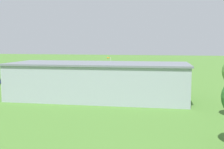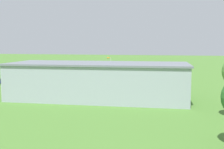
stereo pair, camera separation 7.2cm
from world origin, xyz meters
TOP-DOWN VIEW (x-y plane):
  - ground_plane at (0.00, 0.00)m, footprint 400.00×400.00m
  - hangar at (-5.73, 34.41)m, footprint 36.60×15.33m
  - biplane at (-1.50, 1.95)m, footprint 7.13×7.14m
  - car_red at (12.80, 21.26)m, footprint 2.24×4.69m
  - car_black at (20.28, 19.69)m, footprint 2.32×4.55m
  - person_near_hangar_door at (8.24, 16.63)m, footprint 0.38×0.38m
  - person_by_parked_cars at (2.07, 15.29)m, footprint 0.54×0.54m
  - person_walking_on_apron at (8.84, 20.83)m, footprint 0.39×0.39m
  - person_watching_takeoff at (9.57, 18.46)m, footprint 0.54×0.54m
  - person_at_fence_line at (10.95, 17.19)m, footprint 0.51×0.51m
  - windsock at (3.14, -12.08)m, footprint 1.46×0.90m

SIDE VIEW (x-z plane):
  - ground_plane at x=0.00m, z-range 0.00..0.00m
  - person_near_hangar_door at x=8.24m, z-range -0.01..1.58m
  - person_by_parked_cars at x=2.07m, z-range -0.01..1.59m
  - person_watching_takeoff at x=9.57m, z-range -0.01..1.60m
  - car_black at x=20.28m, z-range 0.03..1.63m
  - car_red at x=12.80m, z-range 0.03..1.65m
  - person_at_fence_line at x=10.95m, z-range 0.00..1.71m
  - person_walking_on_apron at x=8.84m, z-range 0.00..1.79m
  - biplane at x=-1.50m, z-range 1.24..5.09m
  - hangar at x=-5.73m, z-range 0.01..7.42m
  - windsock at x=3.14m, z-range 2.43..8.86m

